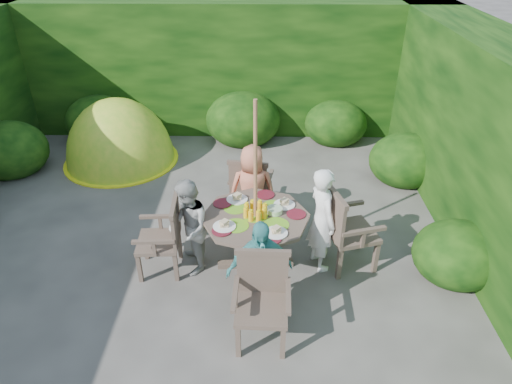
{
  "coord_description": "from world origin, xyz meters",
  "views": [
    {
      "loc": [
        0.99,
        -4.94,
        3.79
      ],
      "look_at": [
        0.91,
        -0.07,
        0.85
      ],
      "focal_mm": 32.0,
      "sensor_mm": 36.0,
      "label": 1
    }
  ],
  "objects_px": {
    "garden_chair_right": "(345,228)",
    "child_left": "(189,228)",
    "patio_table": "(256,224)",
    "dome_tent": "(122,161)",
    "garden_chair_left": "(165,237)",
    "garden_chair_front": "(262,298)",
    "child_back": "(252,190)",
    "child_front": "(259,270)",
    "child_right": "(322,219)",
    "garden_chair_back": "(250,187)",
    "parasol_pole": "(255,191)"
  },
  "relations": [
    {
      "from": "patio_table",
      "to": "dome_tent",
      "type": "xyz_separation_m",
      "value": [
        -2.48,
        2.86,
        -0.64
      ]
    },
    {
      "from": "garden_chair_left",
      "to": "child_back",
      "type": "distance_m",
      "value": 1.37
    },
    {
      "from": "parasol_pole",
      "to": "child_back",
      "type": "height_order",
      "value": "parasol_pole"
    },
    {
      "from": "child_left",
      "to": "child_back",
      "type": "relative_size",
      "value": 0.96
    },
    {
      "from": "garden_chair_back",
      "to": "child_right",
      "type": "bearing_deg",
      "value": 140.35
    },
    {
      "from": "garden_chair_right",
      "to": "dome_tent",
      "type": "distance_m",
      "value": 4.57
    },
    {
      "from": "garden_chair_front",
      "to": "child_back",
      "type": "relative_size",
      "value": 0.74
    },
    {
      "from": "parasol_pole",
      "to": "garden_chair_back",
      "type": "height_order",
      "value": "parasol_pole"
    },
    {
      "from": "garden_chair_left",
      "to": "child_back",
      "type": "xyz_separation_m",
      "value": [
        1.04,
        0.87,
        0.14
      ]
    },
    {
      "from": "patio_table",
      "to": "child_front",
      "type": "bearing_deg",
      "value": -86.35
    },
    {
      "from": "child_right",
      "to": "garden_chair_right",
      "type": "bearing_deg",
      "value": -110.07
    },
    {
      "from": "child_front",
      "to": "dome_tent",
      "type": "height_order",
      "value": "child_front"
    },
    {
      "from": "child_right",
      "to": "child_back",
      "type": "xyz_separation_m",
      "value": [
        -0.85,
        0.74,
        -0.04
      ]
    },
    {
      "from": "garden_chair_front",
      "to": "child_front",
      "type": "height_order",
      "value": "child_front"
    },
    {
      "from": "garden_chair_left",
      "to": "child_left",
      "type": "relative_size",
      "value": 0.76
    },
    {
      "from": "patio_table",
      "to": "child_left",
      "type": "height_order",
      "value": "child_left"
    },
    {
      "from": "garden_chair_right",
      "to": "child_front",
      "type": "height_order",
      "value": "child_front"
    },
    {
      "from": "parasol_pole",
      "to": "child_back",
      "type": "xyz_separation_m",
      "value": [
        -0.06,
        0.8,
        -0.46
      ]
    },
    {
      "from": "child_left",
      "to": "child_back",
      "type": "distance_m",
      "value": 1.13
    },
    {
      "from": "garden_chair_front",
      "to": "dome_tent",
      "type": "xyz_separation_m",
      "value": [
        -2.56,
        3.95,
        -0.51
      ]
    },
    {
      "from": "garden_chair_front",
      "to": "child_back",
      "type": "xyz_separation_m",
      "value": [
        -0.14,
        1.89,
        0.13
      ]
    },
    {
      "from": "garden_chair_right",
      "to": "garden_chair_front",
      "type": "height_order",
      "value": "garden_chair_right"
    },
    {
      "from": "parasol_pole",
      "to": "child_left",
      "type": "relative_size",
      "value": 1.78
    },
    {
      "from": "child_right",
      "to": "dome_tent",
      "type": "bearing_deg",
      "value": 29.24
    },
    {
      "from": "parasol_pole",
      "to": "garden_chair_back",
      "type": "xyz_separation_m",
      "value": [
        -0.1,
        1.09,
        -0.59
      ]
    },
    {
      "from": "patio_table",
      "to": "garden_chair_left",
      "type": "relative_size",
      "value": 1.5
    },
    {
      "from": "parasol_pole",
      "to": "dome_tent",
      "type": "xyz_separation_m",
      "value": [
        -2.48,
        2.86,
        -1.1
      ]
    },
    {
      "from": "garden_chair_back",
      "to": "child_left",
      "type": "bearing_deg",
      "value": 68.19
    },
    {
      "from": "garden_chair_back",
      "to": "child_back",
      "type": "bearing_deg",
      "value": 107.41
    },
    {
      "from": "child_back",
      "to": "dome_tent",
      "type": "relative_size",
      "value": 0.56
    },
    {
      "from": "parasol_pole",
      "to": "garden_chair_left",
      "type": "xyz_separation_m",
      "value": [
        -1.09,
        -0.08,
        -0.6
      ]
    },
    {
      "from": "garden_chair_right",
      "to": "child_left",
      "type": "xyz_separation_m",
      "value": [
        -1.89,
        -0.11,
        0.06
      ]
    },
    {
      "from": "child_back",
      "to": "child_front",
      "type": "xyz_separation_m",
      "value": [
        0.11,
        -1.6,
        -0.03
      ]
    },
    {
      "from": "garden_chair_right",
      "to": "garden_chair_back",
      "type": "distance_m",
      "value": 1.57
    },
    {
      "from": "garden_chair_back",
      "to": "child_left",
      "type": "distance_m",
      "value": 1.35
    },
    {
      "from": "child_right",
      "to": "dome_tent",
      "type": "height_order",
      "value": "child_right"
    },
    {
      "from": "child_left",
      "to": "child_back",
      "type": "xyz_separation_m",
      "value": [
        0.74,
        0.85,
        0.02
      ]
    },
    {
      "from": "child_left",
      "to": "dome_tent",
      "type": "distance_m",
      "value": 3.42
    },
    {
      "from": "garden_chair_front",
      "to": "patio_table",
      "type": "bearing_deg",
      "value": 96.05
    },
    {
      "from": "child_front",
      "to": "garden_chair_right",
      "type": "bearing_deg",
      "value": 25.02
    },
    {
      "from": "garden_chair_back",
      "to": "garden_chair_front",
      "type": "bearing_deg",
      "value": 104.34
    },
    {
      "from": "child_front",
      "to": "parasol_pole",
      "type": "bearing_deg",
      "value": 79.39
    },
    {
      "from": "patio_table",
      "to": "parasol_pole",
      "type": "height_order",
      "value": "parasol_pole"
    },
    {
      "from": "garden_chair_front",
      "to": "dome_tent",
      "type": "relative_size",
      "value": 0.41
    },
    {
      "from": "garden_chair_back",
      "to": "dome_tent",
      "type": "height_order",
      "value": "dome_tent"
    },
    {
      "from": "patio_table",
      "to": "child_front",
      "type": "distance_m",
      "value": 0.8
    },
    {
      "from": "garden_chair_back",
      "to": "garden_chair_front",
      "type": "height_order",
      "value": "garden_chair_back"
    },
    {
      "from": "dome_tent",
      "to": "garden_chair_right",
      "type": "bearing_deg",
      "value": -36.19
    },
    {
      "from": "garden_chair_back",
      "to": "child_left",
      "type": "xyz_separation_m",
      "value": [
        -0.7,
        -1.15,
        0.11
      ]
    },
    {
      "from": "garden_chair_right",
      "to": "child_left",
      "type": "bearing_deg",
      "value": 77.41
    }
  ]
}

